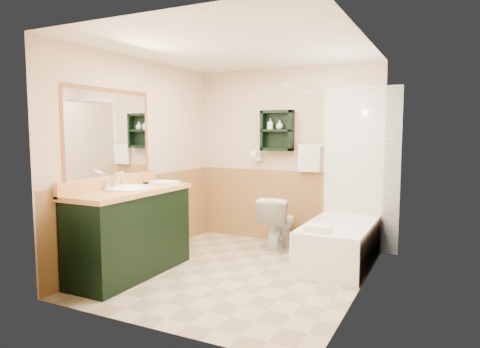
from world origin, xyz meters
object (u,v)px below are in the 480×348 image
object	(u,v)px
wall_shelf	(277,130)
vanity	(131,232)
toilet	(279,223)
soap_bottle_a	(270,127)
bathtub	(340,243)
soap_bottle_b	(280,126)
hair_dryer	(257,155)
vanity_book	(149,174)

from	to	relation	value
wall_shelf	vanity	bearing A→B (deg)	-114.44
toilet	soap_bottle_a	world-z (taller)	soap_bottle_a
vanity	soap_bottle_a	xyz separation A→B (m)	(0.80, 1.96, 1.14)
bathtub	soap_bottle_b	size ratio (longest dim) A/B	12.09
hair_dryer	vanity	xyz separation A→B (m)	(-0.59, -1.99, -0.74)
wall_shelf	vanity_book	size ratio (longest dim) A/B	2.66
vanity	soap_bottle_a	distance (m)	2.41
soap_bottle_a	hair_dryer	bearing A→B (deg)	171.64
wall_shelf	vanity	distance (m)	2.42
wall_shelf	bathtub	size ratio (longest dim) A/B	0.37
toilet	vanity_book	size ratio (longest dim) A/B	3.38
vanity	bathtub	distance (m)	2.39
wall_shelf	soap_bottle_b	size ratio (longest dim) A/B	4.43
bathtub	soap_bottle_b	world-z (taller)	soap_bottle_b
soap_bottle_b	toilet	bearing A→B (deg)	-69.60
hair_dryer	bathtub	size ratio (longest dim) A/B	0.16
vanity_book	vanity	bearing A→B (deg)	-61.38
wall_shelf	toilet	xyz separation A→B (m)	(0.15, -0.30, -1.21)
wall_shelf	soap_bottle_b	world-z (taller)	wall_shelf
hair_dryer	vanity	bearing A→B (deg)	-106.61
soap_bottle_a	vanity_book	bearing A→B (deg)	-124.10
bathtub	wall_shelf	bearing A→B (deg)	151.09
bathtub	hair_dryer	bearing A→B (deg)	155.95
vanity_book	soap_bottle_b	world-z (taller)	soap_bottle_b
wall_shelf	hair_dryer	world-z (taller)	wall_shelf
wall_shelf	vanity_book	world-z (taller)	wall_shelf
bathtub	vanity_book	xyz separation A→B (m)	(-2.08, -0.86, 0.79)
vanity	bathtub	size ratio (longest dim) A/B	0.98
bathtub	soap_bottle_a	distance (m)	1.85
wall_shelf	bathtub	distance (m)	1.76
bathtub	toilet	size ratio (longest dim) A/B	2.15
toilet	bathtub	bearing A→B (deg)	160.32
soap_bottle_b	soap_bottle_a	bearing A→B (deg)	180.00
vanity_book	soap_bottle_a	size ratio (longest dim) A/B	1.39
soap_bottle_a	bathtub	bearing A→B (deg)	-26.59
hair_dryer	vanity	distance (m)	2.21
soap_bottle_b	hair_dryer	bearing A→B (deg)	174.97
hair_dryer	toilet	world-z (taller)	hair_dryer
soap_bottle_a	soap_bottle_b	bearing A→B (deg)	0.00
toilet	soap_bottle_b	bearing A→B (deg)	-72.33
hair_dryer	soap_bottle_a	size ratio (longest dim) A/B	1.62
wall_shelf	soap_bottle_b	bearing A→B (deg)	-7.02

